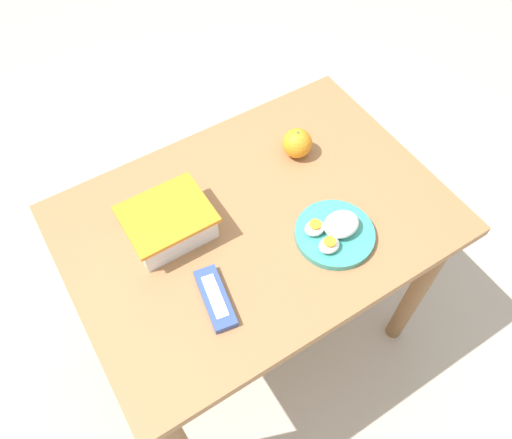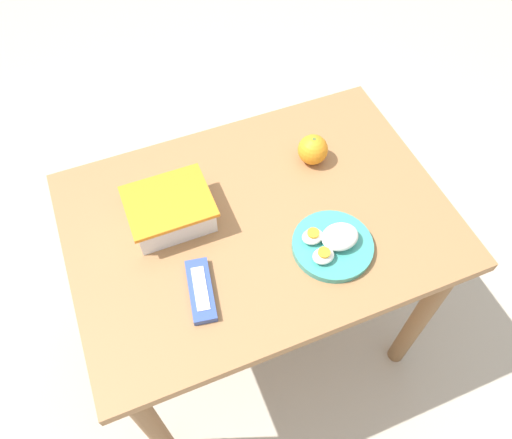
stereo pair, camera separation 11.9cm
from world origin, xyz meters
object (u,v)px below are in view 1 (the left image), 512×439
at_px(orange_fruit, 297,143).
at_px(rice_plate, 335,232).
at_px(food_container, 169,224).
at_px(candy_bar, 215,298).

height_order(orange_fruit, rice_plate, orange_fruit).
bearing_deg(rice_plate, orange_fruit, 74.40).
bearing_deg(food_container, rice_plate, -33.94).
relative_size(orange_fruit, candy_bar, 0.50).
bearing_deg(orange_fruit, food_container, -173.27).
bearing_deg(candy_bar, rice_plate, -0.88).
relative_size(food_container, candy_bar, 1.25).
height_order(orange_fruit, candy_bar, orange_fruit).
xyz_separation_m(orange_fruit, rice_plate, (-0.07, -0.27, -0.02)).
bearing_deg(rice_plate, food_container, 146.06).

